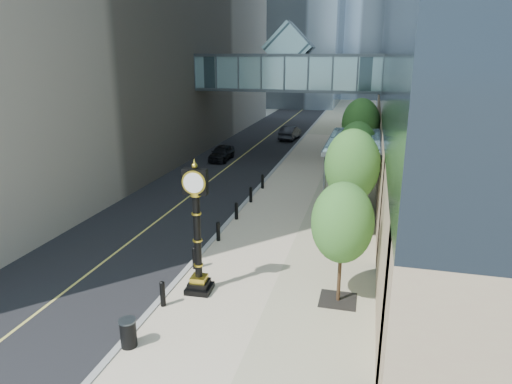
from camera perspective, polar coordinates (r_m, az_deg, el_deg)
ground at (r=16.26m, az=-4.04°, el=-17.13°), size 320.00×320.00×0.00m
road at (r=54.72m, az=2.03°, el=7.37°), size 8.00×180.00×0.02m
sidewalk at (r=53.63m, az=10.48°, el=6.93°), size 8.00×180.00×0.06m
curb at (r=54.03m, az=6.21°, el=7.19°), size 0.25×180.00×0.07m
skywalk at (r=41.43m, az=4.10°, el=14.99°), size 17.00×4.20×5.80m
entrance_canopy at (r=27.21m, az=12.18°, el=6.18°), size 3.00×8.00×4.38m
bollard_row at (r=24.43m, az=-3.54°, el=-3.67°), size 0.20×16.20×0.90m
street_trees at (r=29.41m, az=12.54°, el=5.82°), size 2.86×28.25×5.87m
street_clock at (r=17.68m, az=-7.34°, el=-5.73°), size 1.03×1.03×5.22m
trash_bin at (r=15.80m, az=-15.67°, el=-16.70°), size 0.56×0.56×0.90m
pedestrian at (r=27.85m, az=13.06°, el=-0.38°), size 0.79×0.62×1.91m
car_near at (r=40.54m, az=-4.32°, el=4.92°), size 1.64×3.93×1.33m
car_far at (r=50.72m, az=4.29°, el=7.42°), size 1.93×4.50×1.44m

